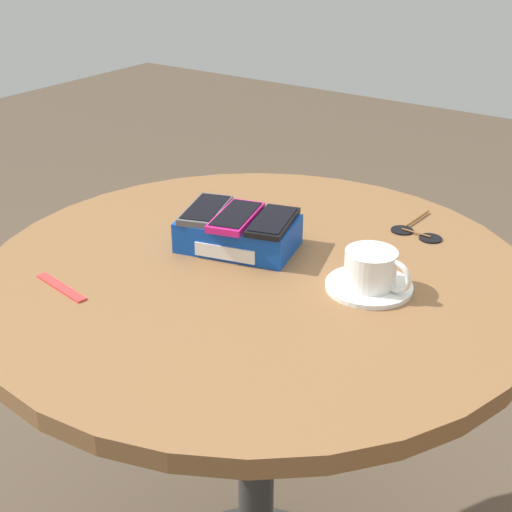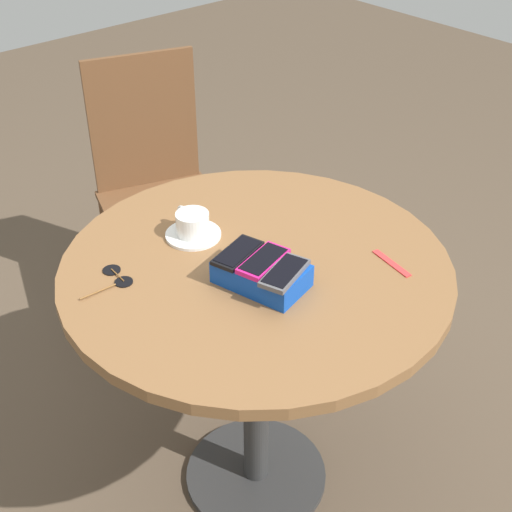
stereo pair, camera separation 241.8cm
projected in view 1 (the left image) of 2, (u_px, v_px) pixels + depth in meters
The scene contains 9 objects.
round_table at pixel (256, 335), 1.24m from camera, with size 0.92×0.92×0.77m.
phone_box at pixel (238, 234), 1.24m from camera, with size 0.22×0.17×0.05m.
phone_gray at pixel (206, 210), 1.25m from camera, with size 0.10×0.14×0.01m.
phone_magenta at pixel (236, 217), 1.22m from camera, with size 0.09×0.14×0.01m.
phone_black at pixel (273, 222), 1.20m from camera, with size 0.09×0.14×0.01m.
saucer at pixel (369, 286), 1.12m from camera, with size 0.14×0.14×0.01m, color white.
coffee_cup at pixel (372, 268), 1.10m from camera, with size 0.11×0.08×0.06m.
lanyard_strap at pixel (61, 287), 1.12m from camera, with size 0.12×0.02×0.00m, color red.
sunglasses at pixel (416, 232), 1.30m from camera, with size 0.10×0.13×0.01m.
Camera 1 is at (0.60, -0.86, 1.31)m, focal length 50.00 mm.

